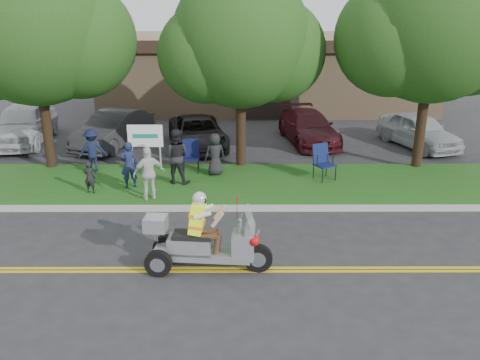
{
  "coord_description": "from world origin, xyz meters",
  "views": [
    {
      "loc": [
        0.42,
        -10.88,
        5.92
      ],
      "look_at": [
        0.45,
        2.0,
        1.32
      ],
      "focal_mm": 38.0,
      "sensor_mm": 36.0,
      "label": 1
    }
  ],
  "objects_px": {
    "parked_car_far_right": "(418,130)",
    "lawn_chair_a": "(191,154)",
    "parked_car_left": "(114,129)",
    "trike_scooter": "(202,243)",
    "spectator_adult_mid": "(176,156)",
    "parked_car_mid": "(198,133)",
    "parked_car_far_left": "(23,124)",
    "spectator_adult_left": "(129,165)",
    "spectator_adult_right": "(149,173)",
    "parked_car_right": "(308,127)",
    "lawn_chair_b": "(323,159)"
  },
  "relations": [
    {
      "from": "lawn_chair_b",
      "to": "spectator_adult_left",
      "type": "height_order",
      "value": "spectator_adult_left"
    },
    {
      "from": "spectator_adult_right",
      "to": "parked_car_far_left",
      "type": "bearing_deg",
      "value": -71.21
    },
    {
      "from": "parked_car_far_left",
      "to": "parked_car_right",
      "type": "bearing_deg",
      "value": -5.2
    },
    {
      "from": "lawn_chair_a",
      "to": "spectator_adult_right",
      "type": "height_order",
      "value": "spectator_adult_right"
    },
    {
      "from": "spectator_adult_right",
      "to": "parked_car_far_left",
      "type": "distance_m",
      "value": 9.5
    },
    {
      "from": "trike_scooter",
      "to": "parked_car_mid",
      "type": "height_order",
      "value": "trike_scooter"
    },
    {
      "from": "lawn_chair_a",
      "to": "parked_car_far_right",
      "type": "xyz_separation_m",
      "value": [
        9.29,
        3.5,
        -0.03
      ]
    },
    {
      "from": "spectator_adult_mid",
      "to": "parked_car_far_left",
      "type": "relative_size",
      "value": 0.36
    },
    {
      "from": "parked_car_far_right",
      "to": "lawn_chair_a",
      "type": "bearing_deg",
      "value": -178.79
    },
    {
      "from": "parked_car_left",
      "to": "spectator_adult_right",
      "type": "bearing_deg",
      "value": -49.84
    },
    {
      "from": "parked_car_mid",
      "to": "parked_car_far_left",
      "type": "bearing_deg",
      "value": 162.53
    },
    {
      "from": "lawn_chair_b",
      "to": "spectator_adult_left",
      "type": "distance_m",
      "value": 6.47
    },
    {
      "from": "lawn_chair_a",
      "to": "parked_car_right",
      "type": "height_order",
      "value": "parked_car_right"
    },
    {
      "from": "lawn_chair_a",
      "to": "parked_car_far_right",
      "type": "relative_size",
      "value": 0.27
    },
    {
      "from": "spectator_adult_left",
      "to": "parked_car_far_left",
      "type": "relative_size",
      "value": 0.3
    },
    {
      "from": "parked_car_right",
      "to": "spectator_adult_left",
      "type": "bearing_deg",
      "value": -147.58
    },
    {
      "from": "spectator_adult_right",
      "to": "parked_car_right",
      "type": "xyz_separation_m",
      "value": [
        5.77,
        6.96,
        -0.27
      ]
    },
    {
      "from": "spectator_adult_right",
      "to": "parked_car_right",
      "type": "height_order",
      "value": "spectator_adult_right"
    },
    {
      "from": "spectator_adult_right",
      "to": "parked_car_far_right",
      "type": "distance_m",
      "value": 12.04
    },
    {
      "from": "spectator_adult_left",
      "to": "spectator_adult_mid",
      "type": "bearing_deg",
      "value": 175.38
    },
    {
      "from": "lawn_chair_a",
      "to": "spectator_adult_right",
      "type": "relative_size",
      "value": 0.69
    },
    {
      "from": "trike_scooter",
      "to": "parked_car_right",
      "type": "relative_size",
      "value": 0.64
    },
    {
      "from": "spectator_adult_mid",
      "to": "parked_car_mid",
      "type": "xyz_separation_m",
      "value": [
        0.34,
        4.64,
        -0.39
      ]
    },
    {
      "from": "parked_car_far_left",
      "to": "parked_car_mid",
      "type": "bearing_deg",
      "value": -11.38
    },
    {
      "from": "parked_car_mid",
      "to": "trike_scooter",
      "type": "bearing_deg",
      "value": -96.83
    },
    {
      "from": "lawn_chair_a",
      "to": "spectator_adult_right",
      "type": "bearing_deg",
      "value": -112.39
    },
    {
      "from": "trike_scooter",
      "to": "spectator_adult_right",
      "type": "distance_m",
      "value": 4.58
    },
    {
      "from": "parked_car_left",
      "to": "parked_car_right",
      "type": "xyz_separation_m",
      "value": [
        8.33,
        0.65,
        -0.08
      ]
    },
    {
      "from": "lawn_chair_a",
      "to": "trike_scooter",
      "type": "bearing_deg",
      "value": -84.44
    },
    {
      "from": "lawn_chair_a",
      "to": "parked_car_left",
      "type": "bearing_deg",
      "value": 133.06
    },
    {
      "from": "spectator_adult_left",
      "to": "spectator_adult_mid",
      "type": "distance_m",
      "value": 1.56
    },
    {
      "from": "spectator_adult_right",
      "to": "parked_car_far_right",
      "type": "height_order",
      "value": "spectator_adult_right"
    },
    {
      "from": "trike_scooter",
      "to": "spectator_adult_mid",
      "type": "xyz_separation_m",
      "value": [
        -1.24,
        5.63,
        0.36
      ]
    },
    {
      "from": "spectator_adult_right",
      "to": "parked_car_far_left",
      "type": "height_order",
      "value": "spectator_adult_right"
    },
    {
      "from": "spectator_adult_right",
      "to": "parked_car_mid",
      "type": "distance_m",
      "value": 6.19
    },
    {
      "from": "lawn_chair_b",
      "to": "parked_car_far_left",
      "type": "bearing_deg",
      "value": 129.28
    },
    {
      "from": "trike_scooter",
      "to": "spectator_adult_mid",
      "type": "distance_m",
      "value": 5.77
    },
    {
      "from": "spectator_adult_left",
      "to": "parked_car_mid",
      "type": "relative_size",
      "value": 0.33
    },
    {
      "from": "lawn_chair_a",
      "to": "parked_car_far_left",
      "type": "relative_size",
      "value": 0.22
    },
    {
      "from": "parked_car_left",
      "to": "spectator_adult_mid",
      "type": "bearing_deg",
      "value": -38.29
    },
    {
      "from": "spectator_adult_mid",
      "to": "spectator_adult_right",
      "type": "distance_m",
      "value": 1.61
    },
    {
      "from": "parked_car_left",
      "to": "trike_scooter",
      "type": "bearing_deg",
      "value": -48.83
    },
    {
      "from": "spectator_adult_mid",
      "to": "parked_car_far_right",
      "type": "xyz_separation_m",
      "value": [
        9.65,
        4.75,
        -0.32
      ]
    },
    {
      "from": "lawn_chair_a",
      "to": "parked_car_mid",
      "type": "bearing_deg",
      "value": 88.56
    },
    {
      "from": "trike_scooter",
      "to": "parked_car_left",
      "type": "bearing_deg",
      "value": 118.12
    },
    {
      "from": "parked_car_right",
      "to": "parked_car_far_right",
      "type": "bearing_deg",
      "value": -18.98
    },
    {
      "from": "spectator_adult_left",
      "to": "parked_car_mid",
      "type": "height_order",
      "value": "spectator_adult_left"
    },
    {
      "from": "lawn_chair_a",
      "to": "lawn_chair_b",
      "type": "xyz_separation_m",
      "value": [
        4.57,
        -0.82,
        0.03
      ]
    },
    {
      "from": "spectator_adult_mid",
      "to": "parked_car_mid",
      "type": "height_order",
      "value": "spectator_adult_mid"
    },
    {
      "from": "parked_car_left",
      "to": "parked_car_right",
      "type": "relative_size",
      "value": 0.98
    }
  ]
}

